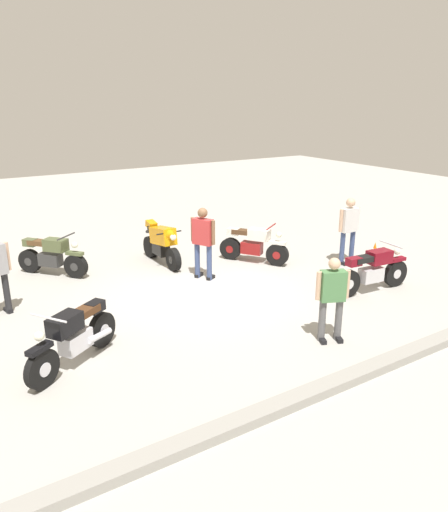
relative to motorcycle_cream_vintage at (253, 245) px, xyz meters
The scene contains 11 objects.
ground_plane 2.30m from the motorcycle_cream_vintage, 26.49° to the left, with size 40.00×40.00×0.00m, color #ADAAA3.
curb_edge 5.97m from the motorcycle_cream_vintage, 70.25° to the left, with size 14.00×0.30×0.15m, color gray.
motorcycle_cream_vintage is the anchor object (origin of this frame).
motorcycle_black_cruiser 6.27m from the motorcycle_cream_vintage, 26.41° to the left, with size 1.81×1.25×1.09m.
motorcycle_maroon_cruiser 3.35m from the motorcycle_cream_vintage, 108.70° to the left, with size 2.09×0.70×1.09m.
motorcycle_orange_sportbike 2.46m from the motorcycle_cream_vintage, 29.37° to the right, with size 0.70×1.95×1.14m.
motorcycle_olive_vintage 5.21m from the motorcycle_cream_vintage, 21.24° to the right, with size 1.39×1.59×1.07m.
person_in_red_shirt 1.89m from the motorcycle_cream_vintage, 12.08° to the left, with size 0.48×0.65×1.79m.
person_in_green_shirt 4.64m from the motorcycle_cream_vintage, 72.28° to the left, with size 0.61×0.45×1.60m.
person_in_white_shirt 2.58m from the motorcycle_cream_vintage, 146.04° to the left, with size 0.68×0.32×1.78m.
traffic_cone 3.33m from the motorcycle_cream_vintage, 149.57° to the left, with size 0.36×0.36×0.53m.
Camera 1 is at (5.34, 9.20, 4.27)m, focal length 34.14 mm.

